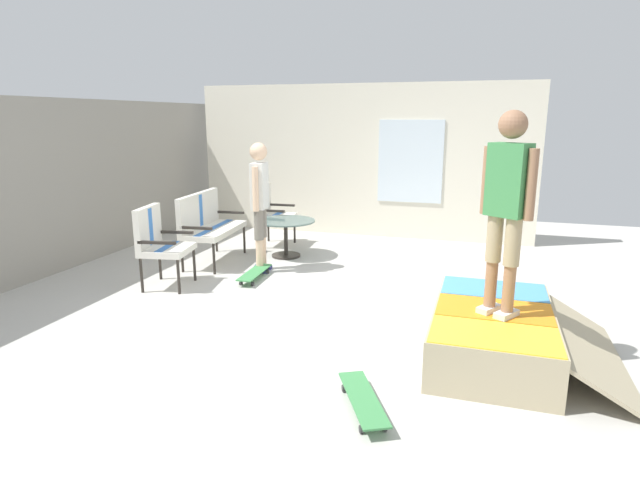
{
  "coord_description": "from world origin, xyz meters",
  "views": [
    {
      "loc": [
        -5.38,
        -1.62,
        2.1
      ],
      "look_at": [
        0.28,
        0.15,
        0.7
      ],
      "focal_mm": 29.37,
      "sensor_mm": 36.0,
      "label": 1
    }
  ],
  "objects": [
    {
      "name": "skate_ramp",
      "position": [
        -0.74,
        -1.82,
        0.22
      ],
      "size": [
        1.79,
        1.61,
        0.44
      ],
      "color": "tan",
      "rests_on": "ground_plane"
    },
    {
      "name": "skateboard_by_bench",
      "position": [
        0.7,
        1.19,
        0.08
      ],
      "size": [
        0.81,
        0.24,
        0.1
      ],
      "color": "#3F8C4C",
      "rests_on": "ground_plane"
    },
    {
      "name": "back_wall_cinderblock",
      "position": [
        0.0,
        4.0,
        1.17
      ],
      "size": [
        9.0,
        0.2,
        2.35
      ],
      "color": "gray",
      "rests_on": "ground_plane"
    },
    {
      "name": "person_watching",
      "position": [
        1.08,
        1.26,
        1.04
      ],
      "size": [
        0.48,
        0.28,
        1.77
      ],
      "color": "navy",
      "rests_on": "ground_plane"
    },
    {
      "name": "ground_plane",
      "position": [
        0.0,
        0.0,
        -0.05
      ],
      "size": [
        12.0,
        12.0,
        0.1
      ],
      "primitive_type": "cube",
      "color": "beige"
    },
    {
      "name": "patio_chair_by_wall",
      "position": [
        0.08,
        2.21,
        0.61
      ],
      "size": [
        0.71,
        0.65,
        1.02
      ],
      "color": "#2D2823",
      "rests_on": "ground_plane"
    },
    {
      "name": "person_skater",
      "position": [
        -0.86,
        -1.81,
        1.44
      ],
      "size": [
        0.35,
        0.42,
        1.72
      ],
      "color": "silver",
      "rests_on": "skate_ramp"
    },
    {
      "name": "skateboard_spare",
      "position": [
        -1.98,
        -0.89,
        0.08
      ],
      "size": [
        0.8,
        0.54,
        0.1
      ],
      "color": "#3F8C4C",
      "rests_on": "ground_plane"
    },
    {
      "name": "patio_chair_near_house",
      "position": [
        2.5,
        1.72,
        0.61
      ],
      "size": [
        0.66,
        0.59,
        1.02
      ],
      "color": "#2D2823",
      "rests_on": "ground_plane"
    },
    {
      "name": "house_facade",
      "position": [
        3.8,
        0.49,
        1.33
      ],
      "size": [
        0.23,
        6.0,
        2.66
      ],
      "color": "silver",
      "rests_on": "ground_plane"
    },
    {
      "name": "patio_bench",
      "position": [
        1.29,
        2.2,
        0.62
      ],
      "size": [
        1.29,
        0.66,
        1.02
      ],
      "color": "#2D2823",
      "rests_on": "ground_plane"
    },
    {
      "name": "patio_table",
      "position": [
        1.9,
        1.21,
        0.4
      ],
      "size": [
        0.9,
        0.9,
        0.57
      ],
      "color": "#2D2823",
      "rests_on": "ground_plane"
    }
  ]
}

